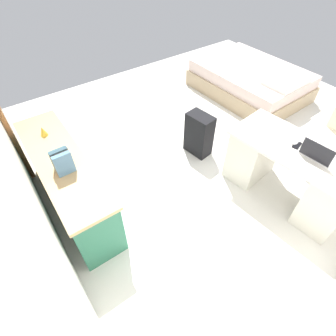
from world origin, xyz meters
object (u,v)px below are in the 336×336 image
office_chair (334,143)px  bed (251,81)px  desk (289,172)px  figurine_small (43,131)px  credenza (69,183)px  cell_phone_by_mouse (297,145)px  computer_mouse (295,142)px  laptop (317,154)px  suitcase_black (199,134)px

office_chair → bed: office_chair is taller
desk → figurine_small: figurine_small is taller
credenza → bed: credenza is taller
cell_phone_by_mouse → credenza: bearing=44.9°
bed → computer_mouse: bearing=141.5°
credenza → desk: bearing=-121.9°
desk → computer_mouse: size_ratio=15.05×
laptop → computer_mouse: 0.27m
credenza → laptop: (-1.49, -2.14, 0.41)m
cell_phone_by_mouse → laptop: bearing=165.1°
office_chair → cell_phone_by_mouse: size_ratio=6.91×
figurine_small → credenza: bearing=-179.8°
laptop → office_chair: bearing=-79.8°
bed → figurine_small: figurine_small is taller
suitcase_black → bed: bearing=-76.9°
credenza → figurine_small: (0.46, 0.00, 0.42)m
cell_phone_by_mouse → office_chair: bearing=-110.2°
cell_phone_by_mouse → figurine_small: (1.72, 2.14, 0.06)m
figurine_small → suitcase_black: bearing=-108.0°
credenza → computer_mouse: computer_mouse is taller
office_chair → computer_mouse: office_chair is taller
suitcase_black → laptop: laptop is taller
bed → figurine_small: 3.63m
desk → computer_mouse: computer_mouse is taller
bed → laptop: laptop is taller
credenza → suitcase_black: 1.79m
desk → suitcase_black: desk is taller
desk → suitcase_black: bearing=15.7°
desk → credenza: (1.32, 2.12, -0.01)m
office_chair → bed: bearing=-18.2°
desk → laptop: size_ratio=4.52×
desk → figurine_small: bearing=50.0°
credenza → laptop: bearing=-124.8°
credenza → computer_mouse: 2.50m
credenza → laptop: 2.64m
office_chair → bed: (1.92, -0.63, -0.18)m
office_chair → desk: bearing=88.6°
laptop → cell_phone_by_mouse: bearing=-0.3°
suitcase_black → cell_phone_by_mouse: (-1.14, -0.36, 0.43)m
bed → computer_mouse: (-1.80, 1.43, 0.50)m
suitcase_black → figurine_small: figurine_small is taller
computer_mouse → figurine_small: size_ratio=0.91×
bed → cell_phone_by_mouse: 2.39m
bed → office_chair: bearing=161.8°
desk → computer_mouse: 0.38m
bed → suitcase_black: size_ratio=3.19×
bed → cell_phone_by_mouse: size_ratio=14.35×
laptop → computer_mouse: (0.26, -0.01, -0.03)m
desk → laptop: (-0.17, -0.02, 0.40)m
bed → desk: bearing=142.3°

